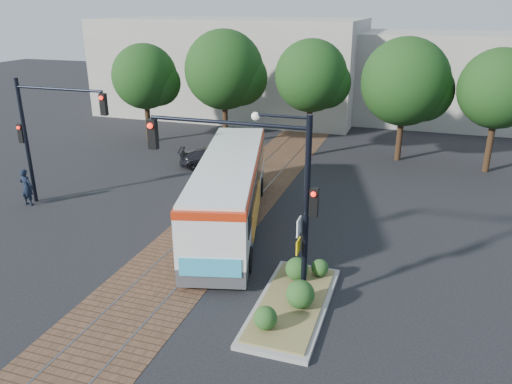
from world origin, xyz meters
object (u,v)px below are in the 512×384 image
officer (27,187)px  city_bus (230,188)px  signal_pole_main (267,180)px  traffic_island (294,297)px  signal_pole_left (43,126)px  parked_car (213,158)px

officer → city_bus: bearing=-173.6°
city_bus → officer: city_bus is taller
signal_pole_main → officer: size_ratio=3.31×
traffic_island → signal_pole_left: bearing=159.6°
city_bus → signal_pole_main: (3.28, -5.27, 2.46)m
signal_pole_main → traffic_island: bearing=-5.4°
traffic_island → parked_car: bearing=122.7°
signal_pole_main → signal_pole_left: (-12.23, 4.80, -0.29)m
officer → traffic_island: bearing=163.8°
parked_car → traffic_island: bearing=-166.4°
signal_pole_left → city_bus: bearing=3.0°
signal_pole_main → officer: bearing=162.1°
signal_pole_main → signal_pole_left: signal_pole_main is taller
traffic_island → signal_pole_main: (-0.96, 0.09, 3.83)m
city_bus → traffic_island: bearing=-66.2°
city_bus → parked_car: city_bus is taller
city_bus → officer: (-10.05, -0.97, -0.79)m
signal_pole_main → parked_car: bearing=119.7°
signal_pole_left → traffic_island: bearing=-20.4°
officer → signal_pole_main: bearing=163.0°
officer → parked_car: bearing=-125.6°
city_bus → traffic_island: size_ratio=2.22×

